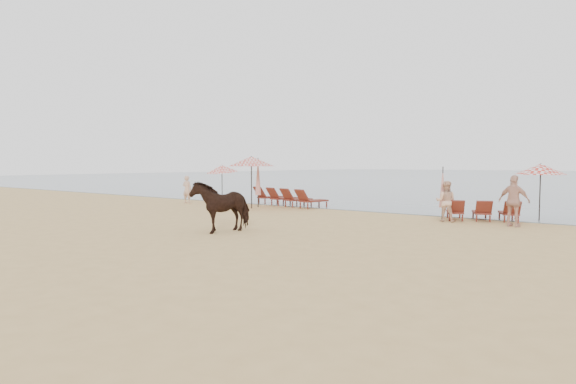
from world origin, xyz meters
name	(u,v)px	position (x,y,z in m)	size (l,w,h in m)	color
ground	(184,238)	(0.00, 0.00, 0.00)	(120.00, 120.00, 0.00)	tan
sea	(568,177)	(0.00, 80.00, 0.00)	(160.00, 140.00, 0.06)	#51606B
lounger_cluster_left	(288,197)	(-3.95, 10.22, 0.44)	(4.24, 2.53, 0.63)	maroon
lounger_cluster_right	(482,211)	(5.69, 9.52, 0.38)	(2.83, 2.28, 0.54)	maroon
umbrella_open_left_a	(251,161)	(-4.53, 8.11, 2.25)	(2.20, 2.20, 2.51)	black
umbrella_open_left_b	(222,169)	(-8.23, 9.85, 1.87)	(1.69, 1.72, 2.16)	black
umbrella_open_right	(541,169)	(7.41, 10.79, 1.94)	(1.77, 1.77, 2.16)	black
umbrella_closed_left	(258,177)	(-4.78, 8.88, 1.49)	(0.30, 0.30, 2.42)	black
umbrella_closed_right	(443,187)	(4.45, 8.76, 1.25)	(0.25, 0.25, 2.04)	black
cow	(222,206)	(-0.15, 1.71, 0.81)	(0.87, 1.92, 1.62)	black
beachgoer_left	(187,189)	(-9.43, 8.37, 0.75)	(0.54, 0.36, 1.49)	tan
beachgoer_right_a	(446,201)	(4.66, 8.54, 0.75)	(0.73, 0.57, 1.51)	#DBA889
beachgoer_right_b	(514,201)	(7.01, 8.44, 0.88)	(1.03, 0.43, 1.76)	tan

